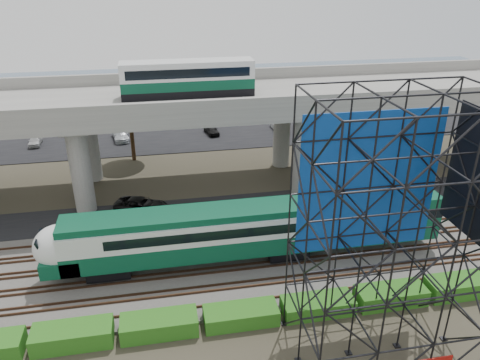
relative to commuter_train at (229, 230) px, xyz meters
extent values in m
plane|color=#474233|center=(-1.32, -2.00, -2.88)|extent=(140.00, 140.00, 0.00)
cube|color=slate|center=(-1.32, 0.00, -2.78)|extent=(90.00, 12.00, 0.20)
cube|color=black|center=(-1.32, 8.50, -2.84)|extent=(90.00, 5.00, 0.08)
cube|color=black|center=(-1.32, 32.00, -2.84)|extent=(90.00, 18.00, 0.08)
cube|color=#42536D|center=(-1.32, 54.00, -2.87)|extent=(140.00, 40.00, 0.03)
cube|color=#472D1E|center=(-1.32, -4.72, -2.60)|extent=(90.00, 0.08, 0.16)
cube|color=#472D1E|center=(-1.32, -3.28, -2.60)|extent=(90.00, 0.08, 0.16)
cube|color=#472D1E|center=(-1.32, -2.72, -2.60)|extent=(90.00, 0.08, 0.16)
cube|color=#472D1E|center=(-1.32, -1.28, -2.60)|extent=(90.00, 0.08, 0.16)
cube|color=#472D1E|center=(-1.32, -0.72, -2.60)|extent=(90.00, 0.08, 0.16)
cube|color=#472D1E|center=(-1.32, 0.72, -2.60)|extent=(90.00, 0.08, 0.16)
cube|color=#472D1E|center=(-1.32, 1.28, -2.60)|extent=(90.00, 0.08, 0.16)
cube|color=#472D1E|center=(-1.32, 2.72, -2.60)|extent=(90.00, 0.08, 0.16)
cube|color=#472D1E|center=(-1.32, 3.28, -2.60)|extent=(90.00, 0.08, 0.16)
cube|color=#472D1E|center=(-1.32, 4.72, -2.60)|extent=(90.00, 0.08, 0.16)
cube|color=black|center=(-8.62, 0.00, -2.07)|extent=(3.00, 2.20, 0.90)
cube|color=black|center=(4.38, 0.00, -2.07)|extent=(3.00, 2.20, 0.90)
cube|color=#09452D|center=(-2.12, 0.00, -0.92)|extent=(19.00, 3.00, 1.40)
cube|color=silver|center=(-2.12, 0.00, 0.53)|extent=(19.00, 3.00, 1.50)
cube|color=#09452D|center=(-2.12, 0.00, 1.53)|extent=(19.00, 2.60, 0.50)
cube|color=black|center=(-1.12, 0.00, 0.58)|extent=(15.00, 3.06, 0.70)
ellipsoid|color=silver|center=(-11.62, 0.00, -0.02)|extent=(3.60, 3.00, 3.20)
cube|color=#09452D|center=(-11.62, 0.00, -1.07)|extent=(2.60, 3.00, 1.10)
cube|color=black|center=(-12.72, 0.00, 0.48)|extent=(0.48, 2.00, 1.09)
cube|color=#09452D|center=(11.88, 0.00, 0.08)|extent=(8.00, 3.00, 3.40)
cube|color=#9E9B93|center=(-1.32, 14.00, 5.72)|extent=(80.00, 12.00, 1.20)
cube|color=#9E9B93|center=(-1.32, 8.25, 6.87)|extent=(80.00, 0.50, 1.10)
cube|color=#9E9B93|center=(-1.32, 19.75, 6.87)|extent=(80.00, 0.50, 1.10)
cylinder|color=#9E9B93|center=(-11.32, 10.50, 1.12)|extent=(1.80, 1.80, 8.00)
cylinder|color=#9E9B93|center=(-11.32, 17.50, 1.12)|extent=(1.80, 1.80, 8.00)
cube|color=#9E9B93|center=(-11.32, 14.00, 4.82)|extent=(2.40, 9.00, 0.60)
cylinder|color=#9E9B93|center=(8.68, 10.50, 1.12)|extent=(1.80, 1.80, 8.00)
cylinder|color=#9E9B93|center=(8.68, 17.50, 1.12)|extent=(1.80, 1.80, 8.00)
cube|color=#9E9B93|center=(8.68, 14.00, 4.82)|extent=(2.40, 9.00, 0.60)
cylinder|color=#9E9B93|center=(26.68, 10.50, 1.12)|extent=(1.80, 1.80, 8.00)
cylinder|color=#9E9B93|center=(26.68, 17.50, 1.12)|extent=(1.80, 1.80, 8.00)
cube|color=#9E9B93|center=(26.68, 14.00, 4.82)|extent=(2.40, 9.00, 0.60)
cube|color=black|center=(-1.40, 14.00, 6.67)|extent=(12.00, 2.50, 0.70)
cube|color=#09452D|center=(-1.40, 14.00, 7.47)|extent=(12.00, 2.50, 0.90)
cube|color=silver|center=(-1.40, 14.00, 8.57)|extent=(12.00, 2.50, 1.30)
cube|color=black|center=(-1.40, 14.00, 8.62)|extent=(11.00, 2.56, 0.80)
cube|color=silver|center=(-1.40, 14.00, 9.37)|extent=(12.00, 2.40, 0.30)
cube|color=#0E419C|center=(6.77, -6.95, 6.42)|extent=(8.10, 0.08, 8.25)
cube|color=black|center=(6.77, -10.00, -2.84)|extent=(9.36, 6.36, 0.08)
cube|color=#236316|center=(-10.32, -6.30, -2.28)|extent=(4.60, 1.80, 1.20)
cube|color=#236316|center=(-5.32, -6.30, -2.31)|extent=(4.60, 1.80, 1.15)
cube|color=#236316|center=(-0.32, -6.30, -2.37)|extent=(4.60, 1.80, 1.03)
cube|color=#236316|center=(4.68, -6.30, -2.38)|extent=(4.60, 1.80, 1.01)
cube|color=#236316|center=(9.68, -6.30, -2.32)|extent=(4.60, 1.80, 1.12)
cube|color=#236316|center=(14.68, -6.30, -2.28)|extent=(4.60, 1.80, 1.20)
cylinder|color=#382314|center=(12.68, 10.50, -0.48)|extent=(0.44, 0.44, 4.80)
ellipsoid|color=#236316|center=(12.68, 10.50, 2.72)|extent=(4.94, 4.94, 4.18)
cylinder|color=#382314|center=(-7.32, 22.00, -0.48)|extent=(0.44, 0.44, 4.80)
ellipsoid|color=#236316|center=(-7.32, 22.00, 2.72)|extent=(4.94, 4.94, 4.18)
imported|color=black|center=(-6.39, 9.09, -2.13)|extent=(5.31, 3.86, 1.34)
imported|color=#B9B9B9|center=(-19.28, 29.00, -2.23)|extent=(1.48, 3.43, 1.15)
imported|color=#93959A|center=(-16.20, 34.00, -2.22)|extent=(1.54, 3.60, 1.15)
imported|color=#B0B4B9|center=(-9.10, 29.00, -2.17)|extent=(2.47, 4.61, 1.27)
imported|color=#BABABA|center=(-3.04, 34.00, -2.21)|extent=(2.16, 4.35, 1.19)
imported|color=black|center=(2.47, 29.00, -2.22)|extent=(1.98, 3.63, 1.17)
imported|color=#B7BABF|center=(4.13, 34.00, -2.19)|extent=(1.31, 3.74, 1.23)
imported|color=white|center=(11.49, 29.00, -2.23)|extent=(1.60, 3.91, 1.13)
imported|color=#A1A4A9|center=(17.37, 34.00, -2.26)|extent=(1.96, 3.97, 1.08)
camera|label=1|loc=(-4.57, -28.64, 17.47)|focal=35.00mm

